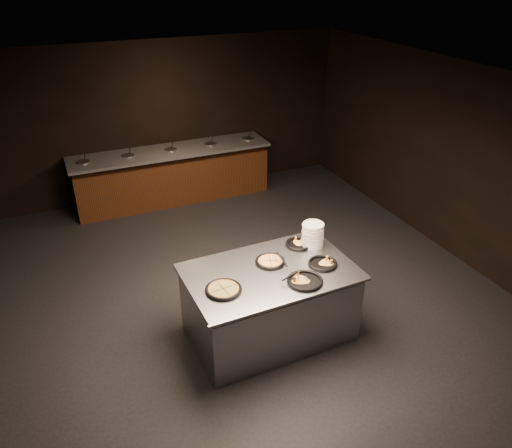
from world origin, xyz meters
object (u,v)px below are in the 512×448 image
object	(u,v)px
serving_counter	(270,304)
pan_cheese_whole	(270,261)
pan_veggie_whole	(223,289)
plate_stack	(313,235)

from	to	relation	value
serving_counter	pan_cheese_whole	bearing A→B (deg)	62.79
pan_veggie_whole	pan_cheese_whole	world-z (taller)	same
pan_cheese_whole	serving_counter	bearing A→B (deg)	-115.37
plate_stack	pan_veggie_whole	world-z (taller)	plate_stack
plate_stack	pan_veggie_whole	size ratio (longest dim) A/B	0.75
plate_stack	pan_cheese_whole	world-z (taller)	plate_stack
plate_stack	pan_cheese_whole	bearing A→B (deg)	-166.74
pan_cheese_whole	plate_stack	bearing A→B (deg)	13.26
serving_counter	pan_veggie_whole	distance (m)	0.83
plate_stack	pan_cheese_whole	xyz separation A→B (m)	(-0.66, -0.16, -0.13)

